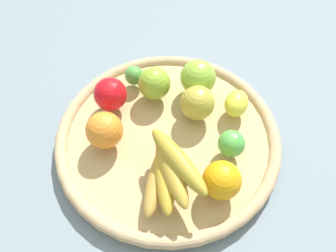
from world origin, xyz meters
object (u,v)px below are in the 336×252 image
apple_0 (110,94)px  lime_0 (134,75)px  apple_2 (154,83)px  apple_1 (197,103)px  orange_0 (104,130)px  lemon_0 (236,103)px  banana_bunch (168,170)px  apple_3 (198,77)px  orange_1 (222,180)px  lime_1 (231,144)px

apple_0 → lime_0: 0.08m
apple_2 → apple_1: bearing=68.1°
orange_0 → apple_2: (-0.13, 0.07, -0.00)m
apple_2 → orange_0: bearing=-27.9°
apple_0 → orange_0: size_ratio=0.97×
orange_0 → apple_2: orange_0 is taller
lime_0 → lemon_0: (0.05, 0.23, 0.00)m
banana_bunch → orange_0: 0.15m
banana_bunch → apple_0: banana_bunch is taller
apple_3 → apple_1: bearing=5.5°
apple_1 → banana_bunch: bearing=-11.9°
banana_bunch → lime_0: 0.26m
apple_3 → apple_1: 0.07m
orange_1 → apple_3: bearing=-163.8°
apple_0 → lemon_0: apple_0 is taller
lemon_0 → apple_3: apple_3 is taller
apple_0 → apple_1: 0.18m
lemon_0 → apple_1: apple_1 is taller
orange_0 → lime_1: bearing=93.5°
banana_bunch → apple_3: 0.23m
lime_1 → apple_1: (-0.08, -0.07, 0.01)m
banana_bunch → apple_1: bearing=168.1°
lime_0 → apple_1: bearing=65.3°
apple_2 → lime_0: bearing=-119.5°
apple_1 → orange_1: 0.17m
apple_0 → lime_0: bearing=156.2°
apple_0 → orange_0: (0.09, 0.01, 0.00)m
orange_0 → apple_0: bearing=-172.1°
banana_bunch → apple_1: (-0.16, 0.03, -0.00)m
lemon_0 → orange_1: size_ratio=0.93×
orange_0 → apple_2: bearing=152.1°
apple_2 → apple_1: 0.10m
apple_2 → orange_1: size_ratio=1.02×
lime_1 → banana_bunch: bearing=-52.9°
lemon_0 → lime_1: bearing=-3.0°
orange_0 → apple_1: bearing=119.8°
banana_bunch → orange_1: bearing=89.2°
lemon_0 → apple_3: size_ratio=0.84×
apple_0 → apple_1: (-0.01, 0.18, 0.00)m
apple_0 → orange_1: size_ratio=1.01×
banana_bunch → lime_0: bearing=-153.8°
apple_0 → lime_0: size_ratio=1.66×
lime_0 → apple_3: apple_3 is taller
lime_0 → orange_0: bearing=-6.9°
lime_0 → apple_3: (-0.00, 0.14, 0.02)m
lime_1 → apple_1: 0.11m
apple_0 → lime_1: apple_0 is taller
lime_1 → apple_3: (-0.15, -0.08, 0.01)m
banana_bunch → apple_1: 0.17m
banana_bunch → apple_0: size_ratio=2.30×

